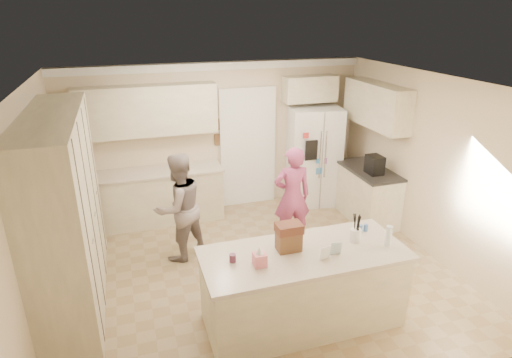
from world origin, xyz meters
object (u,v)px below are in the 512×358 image
object	(u,v)px
dollhouse_body	(289,241)
coffee_maker	(375,165)
tissue_box	(260,260)
teen_girl	(292,196)
refrigerator	(313,156)
teen_boy	(179,207)
island_base	(303,289)
utensil_crock	(355,235)

from	to	relation	value
dollhouse_body	coffee_maker	bearing A→B (deg)	39.29
tissue_box	teen_girl	xyz separation A→B (m)	(1.11, 1.84, -0.22)
refrigerator	coffee_maker	xyz separation A→B (m)	(0.55, -1.14, 0.17)
dollhouse_body	teen_boy	world-z (taller)	teen_boy
coffee_maker	island_base	size ratio (longest dim) A/B	0.14
coffee_maker	dollhouse_body	world-z (taller)	coffee_maker
utensil_crock	tissue_box	size ratio (longest dim) A/B	1.07
refrigerator	teen_boy	distance (m)	2.89
refrigerator	teen_girl	size ratio (longest dim) A/B	1.16
dollhouse_body	teen_boy	distance (m)	2.00
island_base	teen_boy	size ratio (longest dim) A/B	1.38
tissue_box	teen_boy	world-z (taller)	teen_boy
refrigerator	utensil_crock	size ratio (longest dim) A/B	12.00
island_base	refrigerator	bearing A→B (deg)	63.69
refrigerator	teen_girl	world-z (taller)	refrigerator
coffee_maker	island_base	world-z (taller)	coffee_maker
coffee_maker	tissue_box	size ratio (longest dim) A/B	2.14
refrigerator	tissue_box	bearing A→B (deg)	-114.11
refrigerator	teen_girl	bearing A→B (deg)	-116.84
dollhouse_body	teen_girl	xyz separation A→B (m)	(0.71, 1.64, -0.26)
dollhouse_body	teen_girl	bearing A→B (deg)	66.51
tissue_box	teen_girl	bearing A→B (deg)	58.85
island_base	teen_girl	size ratio (longest dim) A/B	1.42
coffee_maker	teen_girl	world-z (taller)	teen_girl
coffee_maker	teen_girl	distance (m)	1.52
island_base	utensil_crock	world-z (taller)	utensil_crock
island_base	teen_boy	world-z (taller)	teen_boy
tissue_box	coffee_maker	bearing A→B (deg)	37.57
coffee_maker	teen_boy	xyz separation A→B (m)	(-3.17, -0.07, -0.28)
refrigerator	coffee_maker	bearing A→B (deg)	-55.35
dollhouse_body	utensil_crock	bearing A→B (deg)	-3.58
refrigerator	teen_boy	bearing A→B (deg)	-146.19
island_base	coffee_maker	bearing A→B (deg)	42.83
tissue_box	island_base	bearing A→B (deg)	10.30
coffee_maker	island_base	xyz separation A→B (m)	(-2.05, -1.90, -0.63)
tissue_box	dollhouse_body	bearing A→B (deg)	26.57
island_base	teen_boy	xyz separation A→B (m)	(-1.12, 1.83, 0.35)
island_base	utensil_crock	bearing A→B (deg)	4.40
coffee_maker	utensil_crock	xyz separation A→B (m)	(-1.40, -1.85, -0.07)
teen_boy	island_base	bearing A→B (deg)	95.26
utensil_crock	dollhouse_body	bearing A→B (deg)	176.42
island_base	teen_boy	bearing A→B (deg)	121.54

